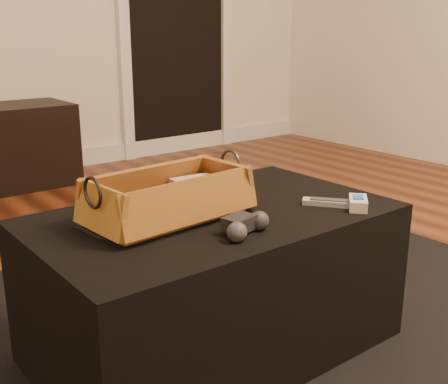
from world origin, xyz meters
TOP-DOWN VIEW (x-y plane):
  - floor at (0.00, 0.00)m, footprint 5.00×5.50m
  - baseboard at (0.00, 2.73)m, footprint 5.00×0.04m
  - doorway_opening at (1.30, 2.73)m, footprint 0.82×0.02m
  - door_jamb_left at (0.85, 2.72)m, footprint 0.08×0.05m
  - door_jamb_right at (1.75, 2.72)m, footprint 0.08×0.05m
  - area_rug at (-0.19, 0.26)m, footprint 2.60×2.00m
  - ottoman at (-0.19, 0.31)m, footprint 1.00×0.60m
  - tv_remote at (-0.34, 0.33)m, footprint 0.24×0.09m
  - cloth_bundle at (-0.21, 0.39)m, footprint 0.13×0.10m
  - wicker_basket at (-0.32, 0.34)m, footprint 0.47×0.27m
  - game_controller at (-0.24, 0.13)m, footprint 0.16×0.11m
  - silver_remote at (0.11, 0.15)m, footprint 0.13×0.15m
  - cream_gadget at (0.15, 0.09)m, footprint 0.11×0.10m

SIDE VIEW (x-z plane):
  - floor at x=0.00m, z-range -0.01..0.00m
  - area_rug at x=-0.19m, z-range 0.00..0.01m
  - baseboard at x=0.00m, z-range 0.00..0.12m
  - ottoman at x=-0.19m, z-range 0.01..0.43m
  - silver_remote at x=0.11m, z-range 0.43..0.45m
  - cream_gadget at x=0.15m, z-range 0.43..0.47m
  - game_controller at x=-0.24m, z-range 0.43..0.48m
  - tv_remote at x=-0.34m, z-range 0.45..0.47m
  - cloth_bundle at x=-0.21m, z-range 0.45..0.52m
  - wicker_basket at x=-0.32m, z-range 0.41..0.56m
  - doorway_opening at x=1.30m, z-range 0.02..2.02m
  - door_jamb_left at x=0.85m, z-range 0.00..2.04m
  - door_jamb_right at x=1.75m, z-range 0.00..2.04m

